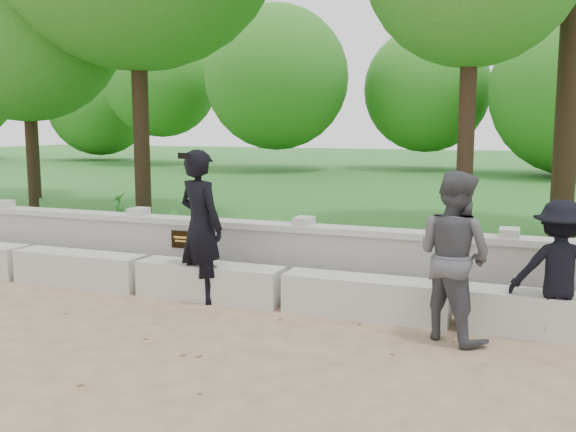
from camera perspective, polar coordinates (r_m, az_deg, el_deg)
ground at (r=7.26m, az=-21.30°, el=-9.86°), size 80.00×80.00×0.00m
lawn at (r=19.74m, az=7.14°, el=2.10°), size 40.00×22.00×0.25m
concrete_bench at (r=8.64m, az=-12.85°, el=-5.12°), size 11.90×0.45×0.45m
parapet_wall at (r=9.17m, az=-10.46°, el=-2.77°), size 12.50×0.35×0.90m
man_main at (r=7.93m, az=-7.76°, el=-0.90°), size 0.80×0.75×1.88m
visitor_left at (r=6.68m, az=14.53°, el=-3.45°), size 1.06×1.00×1.73m
visitor_mid at (r=7.01m, az=22.91°, el=-4.51°), size 0.99×0.66×1.44m
tree_far_left at (r=18.45m, az=-22.28°, el=17.10°), size 3.71×3.71×6.86m
tree_left at (r=15.49m, az=-22.49°, el=16.80°), size 4.25×4.25×6.55m
shrub_b at (r=9.96m, az=-10.46°, el=-1.32°), size 0.42×0.44×0.63m
shrub_d at (r=12.80m, az=-14.78°, el=0.61°), size 0.43×0.45×0.62m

